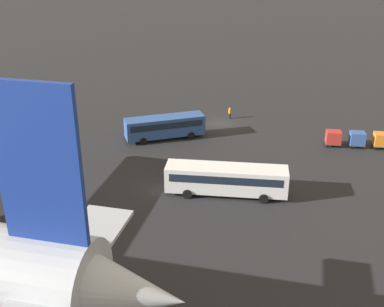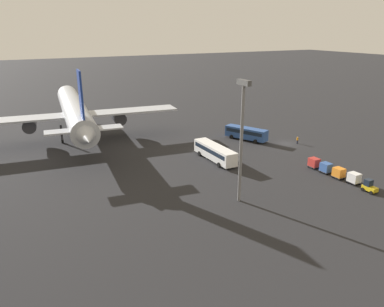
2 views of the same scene
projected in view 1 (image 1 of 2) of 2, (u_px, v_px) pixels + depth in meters
name	position (u px, v px, depth m)	size (l,w,h in m)	color
ground_plane	(220.00, 123.00, 71.27)	(600.00, 600.00, 0.00)	#232326
shuttle_bus_near	(165.00, 126.00, 65.27)	(10.89, 6.88, 3.09)	#2D5199
shuttle_bus_far	(226.00, 178.00, 50.95)	(12.89, 3.33, 3.18)	white
worker_person	(230.00, 113.00, 72.87)	(0.38, 0.38, 1.74)	#1E1E2D
cargo_cart_orange	(381.00, 140.00, 62.49)	(2.01, 1.70, 2.06)	#38383D
cargo_cart_blue	(357.00, 139.00, 62.82)	(2.01, 1.70, 2.06)	#38383D
cargo_cart_red	(333.00, 137.00, 63.17)	(2.01, 1.70, 2.06)	#38383D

